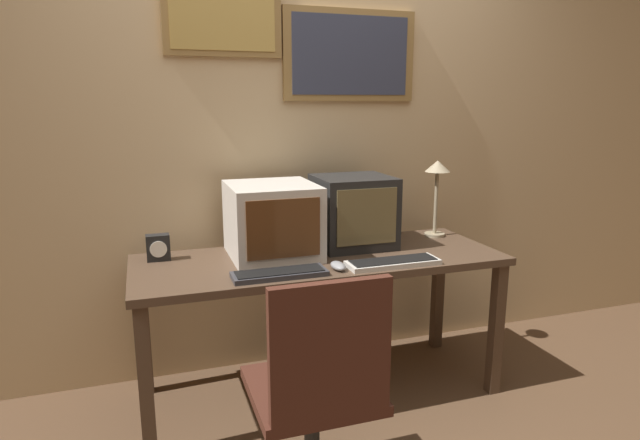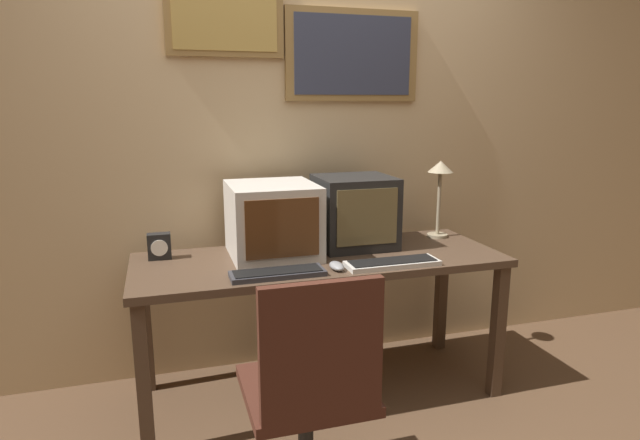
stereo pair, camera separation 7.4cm
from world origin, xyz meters
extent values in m
cube|color=#D1B284|center=(0.00, 1.28, 1.30)|extent=(8.00, 0.05, 2.60)
cube|color=olive|center=(0.30, 1.24, 1.68)|extent=(0.74, 0.02, 0.47)
cube|color=#33384C|center=(0.30, 1.23, 1.68)|extent=(0.65, 0.01, 0.41)
cube|color=olive|center=(-0.36, 1.24, 1.86)|extent=(0.58, 0.02, 0.41)
cube|color=#B79347|center=(-0.36, 1.23, 1.86)|extent=(0.51, 0.01, 0.35)
cube|color=#4C3828|center=(0.00, 0.84, 0.70)|extent=(1.76, 0.65, 0.04)
cube|color=#4C3828|center=(-0.83, 0.56, 0.34)|extent=(0.06, 0.06, 0.68)
cube|color=#4C3828|center=(0.83, 0.56, 0.34)|extent=(0.06, 0.06, 0.68)
cube|color=#4C3828|center=(-0.83, 1.12, 0.34)|extent=(0.06, 0.06, 0.68)
cube|color=#4C3828|center=(0.83, 1.12, 0.34)|extent=(0.06, 0.06, 0.68)
cube|color=beige|center=(-0.21, 0.93, 0.89)|extent=(0.41, 0.43, 0.35)
cube|color=#563319|center=(-0.21, 0.71, 0.90)|extent=(0.33, 0.01, 0.27)
cube|color=black|center=(0.23, 0.98, 0.90)|extent=(0.38, 0.35, 0.36)
cube|color=brown|center=(0.23, 0.80, 0.90)|extent=(0.31, 0.01, 0.27)
cube|color=#333338|center=(-0.26, 0.61, 0.73)|extent=(0.41, 0.13, 0.02)
cube|color=black|center=(-0.26, 0.61, 0.74)|extent=(0.37, 0.11, 0.00)
cube|color=beige|center=(0.27, 0.60, 0.73)|extent=(0.43, 0.14, 0.02)
cube|color=black|center=(0.27, 0.60, 0.74)|extent=(0.40, 0.11, 0.00)
ellipsoid|color=gray|center=(0.01, 0.62, 0.73)|extent=(0.06, 0.11, 0.03)
cube|color=black|center=(-0.74, 1.02, 0.78)|extent=(0.11, 0.06, 0.12)
cylinder|color=white|center=(-0.74, 0.99, 0.78)|extent=(0.08, 0.00, 0.08)
cylinder|color=tan|center=(0.73, 1.02, 0.72)|extent=(0.11, 0.11, 0.02)
cylinder|color=tan|center=(0.73, 1.02, 0.91)|extent=(0.02, 0.02, 0.35)
cone|color=tan|center=(0.73, 1.02, 1.10)|extent=(0.14, 0.14, 0.06)
cube|color=#472319|center=(-0.27, 0.13, 0.45)|extent=(0.43, 0.43, 0.04)
cube|color=#472319|center=(-0.27, -0.06, 0.69)|extent=(0.40, 0.04, 0.45)
camera|label=1|loc=(-0.79, -1.50, 1.45)|focal=30.00mm
camera|label=2|loc=(-0.72, -1.53, 1.45)|focal=30.00mm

